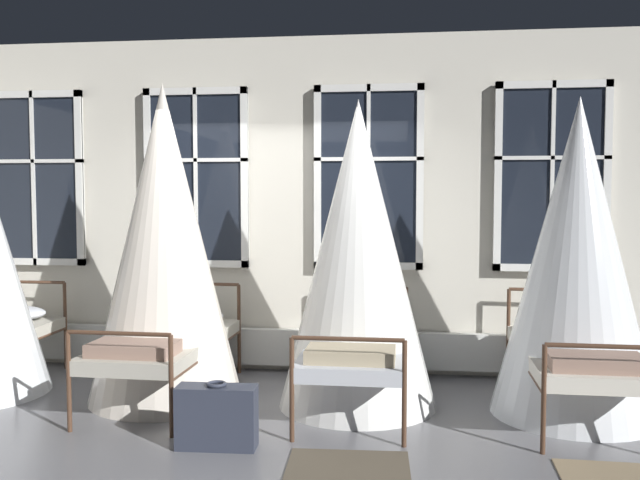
{
  "coord_description": "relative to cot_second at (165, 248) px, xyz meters",
  "views": [
    {
      "loc": [
        1.22,
        -5.43,
        1.77
      ],
      "look_at": [
        0.52,
        0.26,
        1.4
      ],
      "focal_mm": 38.57,
      "sensor_mm": 36.0,
      "label": 1
    }
  ],
  "objects": [
    {
      "name": "ground",
      "position": [
        0.83,
        -0.27,
        -1.32
      ],
      "size": [
        21.03,
        21.03,
        0.0
      ],
      "primitive_type": "plane",
      "color": "slate"
    },
    {
      "name": "back_wall_with_windows",
      "position": [
        0.83,
        1.15,
        0.35
      ],
      "size": [
        10.23,
        0.1,
        3.34
      ],
      "primitive_type": "cube",
      "color": "beige",
      "rests_on": "ground"
    },
    {
      "name": "window_bank",
      "position": [
        0.83,
        1.03,
        -0.15
      ],
      "size": [
        6.28,
        0.1,
        2.78
      ],
      "color": "black",
      "rests_on": "ground"
    },
    {
      "name": "cot_second",
      "position": [
        0.0,
        0.0,
        0.0
      ],
      "size": [
        1.32,
        1.92,
        2.73
      ],
      "rotation": [
        0.0,
        0.0,
        1.54
      ],
      "color": "#4C3323",
      "rests_on": "ground"
    },
    {
      "name": "cot_third",
      "position": [
        1.67,
        0.01,
        -0.08
      ],
      "size": [
        1.32,
        1.9,
        2.57
      ],
      "rotation": [
        0.0,
        0.0,
        1.56
      ],
      "color": "#4C3323",
      "rests_on": "ground"
    },
    {
      "name": "cot_fourth",
      "position": [
        3.43,
        -0.02,
        -0.09
      ],
      "size": [
        1.32,
        1.91,
        2.56
      ],
      "rotation": [
        0.0,
        0.0,
        1.55
      ],
      "color": "#4C3323",
      "rests_on": "ground"
    },
    {
      "name": "rug_third",
      "position": [
        1.7,
        -1.34,
        -1.32
      ],
      "size": [
        0.82,
        0.59,
        0.01
      ],
      "primitive_type": "cube",
      "rotation": [
        0.0,
        0.0,
        0.04
      ],
      "color": "brown",
      "rests_on": "ground"
    },
    {
      "name": "rug_fourth",
      "position": [
        3.44,
        -1.34,
        -1.32
      ],
      "size": [
        0.81,
        0.58,
        0.01
      ],
      "primitive_type": "cube",
      "rotation": [
        0.0,
        0.0,
        -0.03
      ],
      "color": "#8E7A5B",
      "rests_on": "ground"
    },
    {
      "name": "suitcase_dark",
      "position": [
        0.76,
        -1.11,
        -1.1
      ],
      "size": [
        0.57,
        0.23,
        0.47
      ],
      "rotation": [
        0.0,
        0.0,
        0.04
      ],
      "color": "#2D3342",
      "rests_on": "ground"
    }
  ]
}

